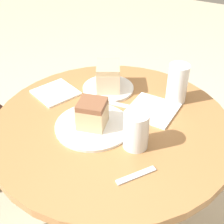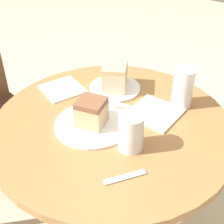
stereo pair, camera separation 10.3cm
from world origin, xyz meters
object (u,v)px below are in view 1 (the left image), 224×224
plate_far (108,88)px  glass_water (177,85)px  cake_slice_near (92,114)px  glass_lemonade (136,132)px  plate_near (93,126)px  cake_slice_far (108,76)px

plate_far → glass_water: bearing=-77.7°
cake_slice_near → glass_lemonade: glass_lemonade is taller
plate_near → cake_slice_far: size_ratio=1.72×
plate_far → cake_slice_far: (0.00, 0.00, 0.05)m
plate_near → plate_far: bearing=17.8°
plate_near → cake_slice_far: bearing=17.8°
plate_near → glass_water: size_ratio=1.73×
cake_slice_near → glass_lemonade: bearing=-94.5°
cake_slice_near → plate_near: bearing=116.6°
cake_slice_near → cake_slice_far: bearing=17.8°
plate_near → glass_lemonade: size_ratio=2.08×
plate_near → cake_slice_near: 0.05m
plate_far → cake_slice_far: bearing=0.0°
plate_far → glass_water: glass_water is taller
glass_lemonade → plate_near: bearing=85.5°
plate_near → glass_water: bearing=-32.4°
plate_near → plate_far: same height
cake_slice_far → plate_near: bearing=-162.2°
plate_near → cake_slice_far: cake_slice_far is taller
plate_far → cake_slice_near: bearing=-162.2°
cake_slice_far → plate_far: bearing=180.0°
cake_slice_near → glass_water: glass_water is taller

